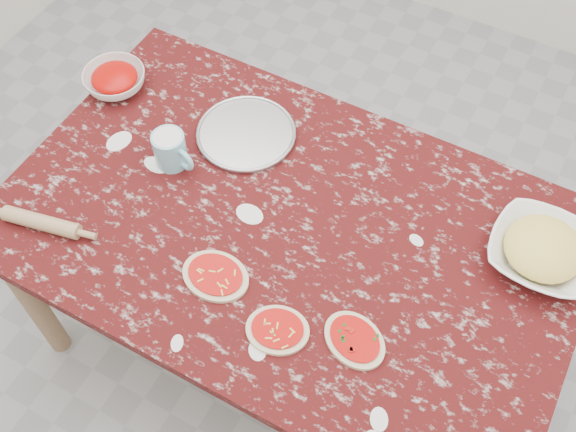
{
  "coord_description": "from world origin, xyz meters",
  "views": [
    {
      "loc": [
        0.5,
        -0.91,
        2.33
      ],
      "look_at": [
        0.0,
        0.0,
        0.8
      ],
      "focal_mm": 42.44,
      "sensor_mm": 36.0,
      "label": 1
    }
  ],
  "objects_px": {
    "cheese_bowl": "(541,252)",
    "flour_mug": "(171,150)",
    "rolling_pin": "(41,222)",
    "worktable": "(288,242)",
    "sauce_bowl": "(115,80)",
    "pizza_tray": "(246,134)"
  },
  "relations": [
    {
      "from": "worktable",
      "to": "cheese_bowl",
      "type": "distance_m",
      "value": 0.69
    },
    {
      "from": "worktable",
      "to": "rolling_pin",
      "type": "distance_m",
      "value": 0.69
    },
    {
      "from": "cheese_bowl",
      "to": "rolling_pin",
      "type": "height_order",
      "value": "cheese_bowl"
    },
    {
      "from": "cheese_bowl",
      "to": "rolling_pin",
      "type": "bearing_deg",
      "value": -155.78
    },
    {
      "from": "flour_mug",
      "to": "pizza_tray",
      "type": "bearing_deg",
      "value": 54.87
    },
    {
      "from": "worktable",
      "to": "sauce_bowl",
      "type": "bearing_deg",
      "value": 164.45
    },
    {
      "from": "sauce_bowl",
      "to": "flour_mug",
      "type": "height_order",
      "value": "flour_mug"
    },
    {
      "from": "pizza_tray",
      "to": "cheese_bowl",
      "type": "xyz_separation_m",
      "value": [
        0.91,
        -0.0,
        0.03
      ]
    },
    {
      "from": "cheese_bowl",
      "to": "flour_mug",
      "type": "relative_size",
      "value": 1.95
    },
    {
      "from": "worktable",
      "to": "flour_mug",
      "type": "relative_size",
      "value": 11.2
    },
    {
      "from": "pizza_tray",
      "to": "cheese_bowl",
      "type": "relative_size",
      "value": 1.07
    },
    {
      "from": "flour_mug",
      "to": "rolling_pin",
      "type": "bearing_deg",
      "value": -117.44
    },
    {
      "from": "cheese_bowl",
      "to": "flour_mug",
      "type": "bearing_deg",
      "value": -169.58
    },
    {
      "from": "sauce_bowl",
      "to": "cheese_bowl",
      "type": "bearing_deg",
      "value": 0.96
    },
    {
      "from": "worktable",
      "to": "pizza_tray",
      "type": "height_order",
      "value": "pizza_tray"
    },
    {
      "from": "worktable",
      "to": "sauce_bowl",
      "type": "relative_size",
      "value": 8.11
    },
    {
      "from": "flour_mug",
      "to": "rolling_pin",
      "type": "xyz_separation_m",
      "value": [
        -0.19,
        -0.36,
        -0.04
      ]
    },
    {
      "from": "rolling_pin",
      "to": "worktable",
      "type": "bearing_deg",
      "value": 28.81
    },
    {
      "from": "cheese_bowl",
      "to": "worktable",
      "type": "bearing_deg",
      "value": -160.35
    },
    {
      "from": "sauce_bowl",
      "to": "rolling_pin",
      "type": "distance_m",
      "value": 0.55
    },
    {
      "from": "flour_mug",
      "to": "cheese_bowl",
      "type": "bearing_deg",
      "value": 10.42
    },
    {
      "from": "worktable",
      "to": "cheese_bowl",
      "type": "xyz_separation_m",
      "value": [
        0.64,
        0.23,
        0.12
      ]
    }
  ]
}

